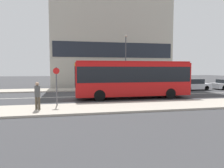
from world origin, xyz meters
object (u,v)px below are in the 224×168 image
Objects in this scene: city_bus at (132,77)px; parked_car_0 at (194,85)px; street_lamp at (126,56)px; pedestrian_near_stop at (37,94)px; bus_stop_sign at (57,83)px.

parked_car_0 is (9.92, 5.40, -1.28)m from city_bus.
city_bus reaches higher than parked_car_0.
street_lamp is at bearing 166.15° from parked_car_0.
city_bus is 8.84m from pedestrian_near_stop.
bus_stop_sign is (1.08, 1.34, 0.58)m from pedestrian_near_stop.
street_lamp is (-8.52, 2.10, 3.72)m from parked_car_0.
city_bus is 1.49× the size of street_lamp.
parked_car_0 is 18.54m from bus_stop_sign.
bus_stop_sign is at bearing -126.77° from street_lamp.
city_bus is at bearing -151.42° from parked_car_0.
city_bus is at bearing 25.37° from bus_stop_sign.
pedestrian_near_stop is 0.25× the size of street_lamp.
bus_stop_sign is at bearing -152.67° from parked_car_0.
parked_car_0 is 9.53m from street_lamp.
bus_stop_sign is (-6.53, -3.10, -0.24)m from city_bus.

